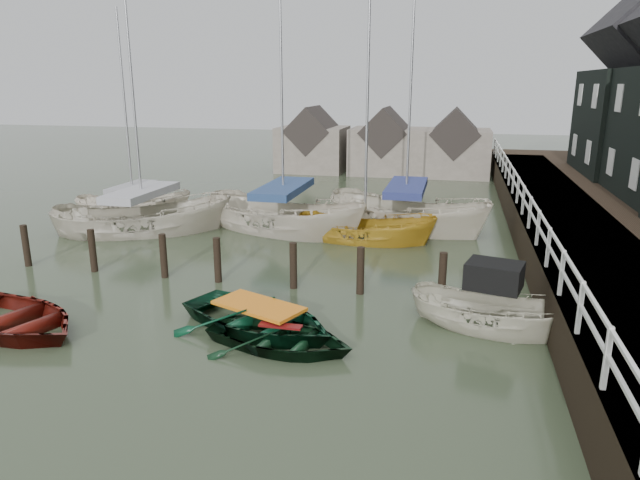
% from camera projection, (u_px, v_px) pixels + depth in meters
% --- Properties ---
extents(ground, '(120.00, 120.00, 0.00)m').
position_uv_depth(ground, '(215.00, 324.00, 14.40)').
color(ground, '#2E3B26').
rests_on(ground, ground).
extents(pier, '(3.04, 32.00, 2.70)m').
position_uv_depth(pier, '(556.00, 225.00, 21.46)').
color(pier, black).
rests_on(pier, ground).
extents(mooring_pilings, '(13.72, 0.22, 1.80)m').
position_uv_depth(mooring_pilings, '(220.00, 266.00, 17.33)').
color(mooring_pilings, black).
rests_on(mooring_pilings, ground).
extents(far_sheds, '(14.00, 4.08, 4.39)m').
position_uv_depth(far_sheds, '(383.00, 145.00, 38.10)').
color(far_sheds, '#665B51').
rests_on(far_sheds, ground).
extents(rowboat_red, '(5.10, 4.34, 0.90)m').
position_uv_depth(rowboat_red, '(14.00, 330.00, 14.07)').
color(rowboat_red, '#4E110B').
rests_on(rowboat_red, ground).
extents(rowboat_green, '(5.12, 4.46, 0.89)m').
position_uv_depth(rowboat_green, '(259.00, 330.00, 14.07)').
color(rowboat_green, '#08301C').
rests_on(rowboat_green, ground).
extents(rowboat_dkgreen, '(3.94, 3.15, 0.73)m').
position_uv_depth(rowboat_dkgreen, '(281.00, 347.00, 13.16)').
color(rowboat_dkgreen, black).
rests_on(rowboat_dkgreen, ground).
extents(motorboat, '(4.37, 2.52, 2.46)m').
position_uv_depth(motorboat, '(490.00, 325.00, 14.09)').
color(motorboat, beige).
rests_on(motorboat, ground).
extents(sailboat_a, '(7.60, 5.44, 10.92)m').
position_uv_depth(sailboat_a, '(144.00, 231.00, 23.31)').
color(sailboat_a, '#BAB29F').
rests_on(sailboat_a, ground).
extents(sailboat_b, '(8.21, 5.27, 12.73)m').
position_uv_depth(sailboat_b, '(284.00, 229.00, 23.57)').
color(sailboat_b, beige).
rests_on(sailboat_b, ground).
extents(sailboat_c, '(5.68, 2.55, 10.15)m').
position_uv_depth(sailboat_c, '(364.00, 240.00, 22.10)').
color(sailboat_c, '#B78A22').
rests_on(sailboat_c, ground).
extents(sailboat_d, '(7.97, 5.63, 11.88)m').
position_uv_depth(sailboat_d, '(405.00, 226.00, 24.02)').
color(sailboat_d, beige).
rests_on(sailboat_d, ground).
extents(sailboat_e, '(5.64, 3.39, 10.03)m').
position_uv_depth(sailboat_e, '(134.00, 213.00, 26.47)').
color(sailboat_e, beige).
rests_on(sailboat_e, ground).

